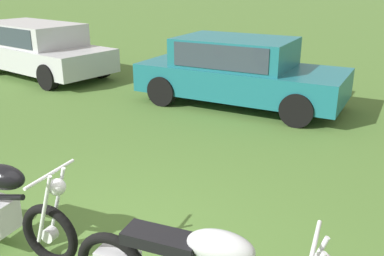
% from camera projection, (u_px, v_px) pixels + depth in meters
% --- Properties ---
extents(car_silver, '(4.59, 2.95, 1.43)m').
position_uv_depth(car_silver, '(37.00, 45.00, 11.78)').
color(car_silver, '#B2B5BA').
rests_on(car_silver, ground).
extents(car_teal, '(4.50, 2.32, 1.43)m').
position_uv_depth(car_teal, '(238.00, 68.00, 9.07)').
color(car_teal, '#19606B').
rests_on(car_teal, ground).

